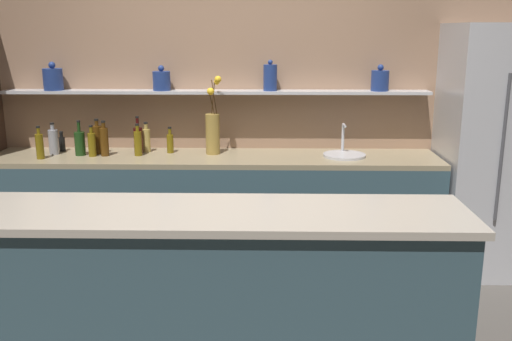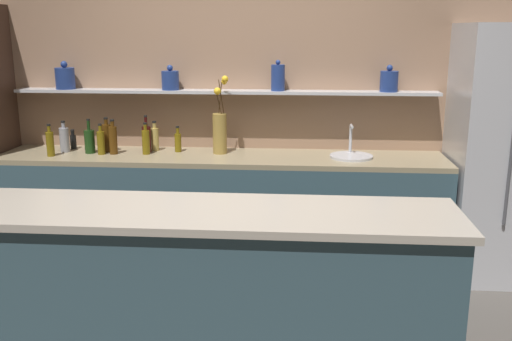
{
  "view_description": "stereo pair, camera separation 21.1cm",
  "coord_description": "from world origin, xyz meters",
  "px_view_note": "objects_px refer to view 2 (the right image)",
  "views": [
    {
      "loc": [
        0.27,
        -3.21,
        1.91
      ],
      "look_at": [
        0.19,
        0.38,
        1.01
      ],
      "focal_mm": 40.0,
      "sensor_mm": 36.0,
      "label": 1
    },
    {
      "loc": [
        0.48,
        -3.2,
        1.91
      ],
      "look_at": [
        0.19,
        0.38,
        1.01
      ],
      "focal_mm": 40.0,
      "sensor_mm": 36.0,
      "label": 2
    }
  ],
  "objects_px": {
    "bottle_sauce_0": "(73,141)",
    "flower_vase": "(220,129)",
    "bottle_wine_7": "(147,138)",
    "bottle_spirit_1": "(107,138)",
    "bottle_oil_4": "(50,143)",
    "bottle_oil_2": "(146,141)",
    "bottle_wine_8": "(90,141)",
    "bottle_oil_3": "(101,142)",
    "bottle_spirit_10": "(155,138)",
    "bottle_oil_6": "(178,142)",
    "sink_fixture": "(351,155)",
    "bottle_spirit_5": "(113,139)",
    "bottle_spirit_9": "(64,139)"
  },
  "relations": [
    {
      "from": "bottle_oil_4",
      "to": "bottle_spirit_10",
      "type": "distance_m",
      "value": 0.83
    },
    {
      "from": "sink_fixture",
      "to": "bottle_spirit_5",
      "type": "relative_size",
      "value": 1.19
    },
    {
      "from": "bottle_spirit_1",
      "to": "bottle_spirit_10",
      "type": "relative_size",
      "value": 1.15
    },
    {
      "from": "sink_fixture",
      "to": "bottle_sauce_0",
      "type": "xyz_separation_m",
      "value": [
        -2.32,
        0.15,
        0.05
      ]
    },
    {
      "from": "flower_vase",
      "to": "bottle_spirit_10",
      "type": "xyz_separation_m",
      "value": [
        -0.56,
        0.07,
        -0.1
      ]
    },
    {
      "from": "bottle_spirit_1",
      "to": "bottle_spirit_5",
      "type": "bearing_deg",
      "value": -44.94
    },
    {
      "from": "flower_vase",
      "to": "sink_fixture",
      "type": "bearing_deg",
      "value": -3.63
    },
    {
      "from": "bottle_oil_2",
      "to": "bottle_oil_6",
      "type": "xyz_separation_m",
      "value": [
        0.24,
        0.11,
        -0.02
      ]
    },
    {
      "from": "bottle_spirit_1",
      "to": "flower_vase",
      "type": "bearing_deg",
      "value": 0.74
    },
    {
      "from": "sink_fixture",
      "to": "bottle_spirit_5",
      "type": "distance_m",
      "value": 1.92
    },
    {
      "from": "bottle_spirit_1",
      "to": "bottle_spirit_5",
      "type": "distance_m",
      "value": 0.11
    },
    {
      "from": "bottle_oil_4",
      "to": "flower_vase",
      "type": "bearing_deg",
      "value": 8.82
    },
    {
      "from": "bottle_spirit_1",
      "to": "bottle_oil_2",
      "type": "height_order",
      "value": "bottle_spirit_1"
    },
    {
      "from": "flower_vase",
      "to": "sink_fixture",
      "type": "height_order",
      "value": "flower_vase"
    },
    {
      "from": "bottle_sauce_0",
      "to": "bottle_spirit_10",
      "type": "xyz_separation_m",
      "value": [
        0.71,
        -0.02,
        0.03
      ]
    },
    {
      "from": "bottle_spirit_1",
      "to": "bottle_oil_4",
      "type": "xyz_separation_m",
      "value": [
        -0.4,
        -0.2,
        -0.01
      ]
    },
    {
      "from": "bottle_sauce_0",
      "to": "bottle_oil_3",
      "type": "height_order",
      "value": "bottle_oil_3"
    },
    {
      "from": "sink_fixture",
      "to": "bottle_wine_7",
      "type": "xyz_separation_m",
      "value": [
        -1.67,
        0.08,
        0.09
      ]
    },
    {
      "from": "bottle_oil_3",
      "to": "bottle_oil_4",
      "type": "bearing_deg",
      "value": -165.6
    },
    {
      "from": "bottle_wine_8",
      "to": "bottle_spirit_9",
      "type": "bearing_deg",
      "value": 172.57
    },
    {
      "from": "bottle_spirit_5",
      "to": "bottle_oil_4",
      "type": "bearing_deg",
      "value": -166.09
    },
    {
      "from": "bottle_oil_6",
      "to": "bottle_wine_7",
      "type": "xyz_separation_m",
      "value": [
        -0.26,
        -0.02,
        0.03
      ]
    },
    {
      "from": "flower_vase",
      "to": "bottle_wine_7",
      "type": "xyz_separation_m",
      "value": [
        -0.61,
        0.01,
        -0.09
      ]
    },
    {
      "from": "flower_vase",
      "to": "bottle_spirit_5",
      "type": "bearing_deg",
      "value": -174.06
    },
    {
      "from": "bottle_oil_6",
      "to": "bottle_oil_4",
      "type": "bearing_deg",
      "value": -166.03
    },
    {
      "from": "bottle_oil_3",
      "to": "bottle_spirit_5",
      "type": "xyz_separation_m",
      "value": [
        0.1,
        0.02,
        0.02
      ]
    },
    {
      "from": "bottle_sauce_0",
      "to": "bottle_wine_7",
      "type": "height_order",
      "value": "bottle_wine_7"
    },
    {
      "from": "bottle_sauce_0",
      "to": "bottle_oil_6",
      "type": "relative_size",
      "value": 0.77
    },
    {
      "from": "sink_fixture",
      "to": "bottle_wine_7",
      "type": "relative_size",
      "value": 1.11
    },
    {
      "from": "bottle_oil_2",
      "to": "bottle_wine_8",
      "type": "xyz_separation_m",
      "value": [
        -0.47,
        0.0,
        -0.0
      ]
    },
    {
      "from": "bottle_spirit_1",
      "to": "bottle_oil_6",
      "type": "relative_size",
      "value": 1.33
    },
    {
      "from": "bottle_wine_7",
      "to": "bottle_spirit_10",
      "type": "bearing_deg",
      "value": 46.19
    },
    {
      "from": "flower_vase",
      "to": "bottle_oil_2",
      "type": "xyz_separation_m",
      "value": [
        -0.6,
        -0.07,
        -0.1
      ]
    },
    {
      "from": "bottle_oil_4",
      "to": "bottle_oil_6",
      "type": "xyz_separation_m",
      "value": [
        0.98,
        0.24,
        -0.02
      ]
    },
    {
      "from": "bottle_oil_2",
      "to": "bottle_sauce_0",
      "type": "bearing_deg",
      "value": 166.79
    },
    {
      "from": "bottle_spirit_10",
      "to": "bottle_oil_3",
      "type": "bearing_deg",
      "value": -155.9
    },
    {
      "from": "bottle_spirit_9",
      "to": "bottle_spirit_10",
      "type": "height_order",
      "value": "bottle_spirit_9"
    },
    {
      "from": "bottle_oil_3",
      "to": "bottle_spirit_10",
      "type": "distance_m",
      "value": 0.44
    },
    {
      "from": "bottle_sauce_0",
      "to": "sink_fixture",
      "type": "bearing_deg",
      "value": -3.71
    },
    {
      "from": "bottle_oil_2",
      "to": "bottle_oil_3",
      "type": "relative_size",
      "value": 1.03
    },
    {
      "from": "bottle_sauce_0",
      "to": "flower_vase",
      "type": "bearing_deg",
      "value": -3.77
    },
    {
      "from": "flower_vase",
      "to": "bottle_spirit_5",
      "type": "distance_m",
      "value": 0.87
    },
    {
      "from": "bottle_wine_7",
      "to": "bottle_wine_8",
      "type": "height_order",
      "value": "bottle_wine_7"
    },
    {
      "from": "flower_vase",
      "to": "bottle_oil_4",
      "type": "relative_size",
      "value": 2.44
    },
    {
      "from": "flower_vase",
      "to": "bottle_oil_6",
      "type": "xyz_separation_m",
      "value": [
        -0.36,
        0.04,
        -0.12
      ]
    },
    {
      "from": "bottle_spirit_1",
      "to": "bottle_spirit_9",
      "type": "relative_size",
      "value": 1.11
    },
    {
      "from": "bottle_oil_6",
      "to": "bottle_wine_8",
      "type": "xyz_separation_m",
      "value": [
        -0.71,
        -0.11,
        0.01
      ]
    },
    {
      "from": "flower_vase",
      "to": "bottle_sauce_0",
      "type": "xyz_separation_m",
      "value": [
        -1.27,
        0.08,
        -0.13
      ]
    },
    {
      "from": "bottle_wine_7",
      "to": "bottle_spirit_9",
      "type": "relative_size",
      "value": 1.18
    },
    {
      "from": "bottle_spirit_1",
      "to": "bottle_oil_2",
      "type": "distance_m",
      "value": 0.35
    }
  ]
}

